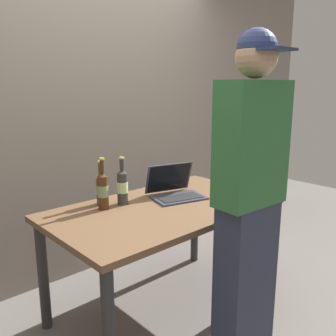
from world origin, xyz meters
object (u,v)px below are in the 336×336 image
at_px(beer_bottle_green, 103,190).
at_px(person_figure, 248,203).
at_px(laptop, 175,189).
at_px(beer_bottle_amber, 122,186).
at_px(beer_bottle_dark, 101,188).

distance_m(beer_bottle_green, person_figure, 0.93).
xyz_separation_m(laptop, beer_bottle_amber, (-0.37, 0.11, 0.07)).
xyz_separation_m(beer_bottle_amber, beer_bottle_dark, (-0.10, 0.10, -0.02)).
bearing_deg(laptop, beer_bottle_dark, 156.27).
distance_m(laptop, person_figure, 0.80).
xyz_separation_m(beer_bottle_green, beer_bottle_dark, (0.05, 0.10, -0.02)).
height_order(laptop, beer_bottle_green, beer_bottle_green).
bearing_deg(beer_bottle_green, laptop, -12.30).
xyz_separation_m(laptop, beer_bottle_dark, (-0.48, 0.21, 0.06)).
bearing_deg(laptop, beer_bottle_amber, 163.19).
relative_size(laptop, beer_bottle_dark, 1.44).
distance_m(laptop, beer_bottle_dark, 0.52).
relative_size(laptop, beer_bottle_amber, 1.32).
distance_m(beer_bottle_green, beer_bottle_dark, 0.11).
bearing_deg(beer_bottle_amber, beer_bottle_green, 179.54).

